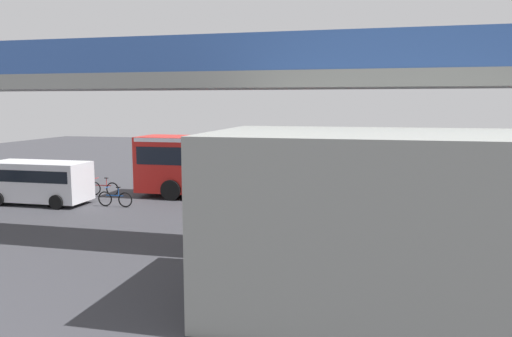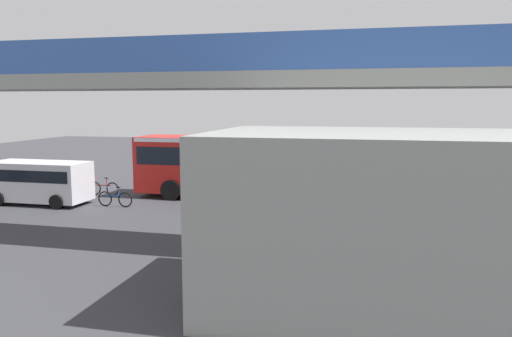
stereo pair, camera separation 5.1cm
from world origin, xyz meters
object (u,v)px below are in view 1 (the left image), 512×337
object	(u,v)px
pedestrian	(439,184)
traffic_sign	(191,151)
parked_van	(39,180)
bicycle_red	(103,188)
city_bus	(248,162)
bicycle_blue	(115,199)

from	to	relation	value
pedestrian	traffic_sign	xyz separation A→B (m)	(14.35, -3.43, 1.00)
parked_van	bicycle_red	xyz separation A→B (m)	(-1.85, -2.68, -0.81)
city_bus	traffic_sign	xyz separation A→B (m)	(4.93, -4.93, 0.01)
bicycle_blue	traffic_sign	size ratio (longest dim) A/B	0.63
parked_van	bicycle_blue	distance (m)	4.01
city_bus	traffic_sign	bearing A→B (deg)	-45.02
bicycle_red	parked_van	bearing A→B (deg)	55.33
parked_van	traffic_sign	xyz separation A→B (m)	(-4.61, -8.49, 0.71)
parked_van	bicycle_blue	xyz separation A→B (m)	(-3.93, -0.17, -0.81)
parked_van	bicycle_blue	size ratio (longest dim) A/B	2.71
bicycle_red	pedestrian	bearing A→B (deg)	-172.09
bicycle_red	traffic_sign	distance (m)	6.60
city_bus	parked_van	distance (m)	10.21
pedestrian	bicycle_red	bearing A→B (deg)	7.91
traffic_sign	pedestrian	bearing A→B (deg)	166.55
bicycle_red	bicycle_blue	bearing A→B (deg)	129.56
bicycle_blue	pedestrian	size ratio (longest dim) A/B	0.99
parked_van	bicycle_red	world-z (taller)	parked_van
bicycle_blue	pedestrian	distance (m)	15.81
parked_van	bicycle_red	distance (m)	3.36
parked_van	traffic_sign	distance (m)	9.69
parked_van	city_bus	bearing A→B (deg)	-159.56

